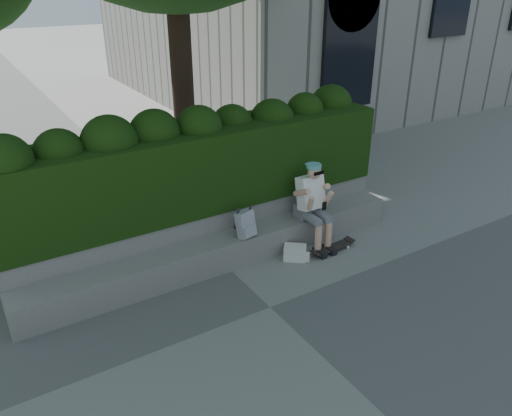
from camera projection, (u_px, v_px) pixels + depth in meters
ground at (270, 307)px, 6.58m from camera, size 80.00×80.00×0.00m
bench_ledge at (224, 252)px, 7.45m from camera, size 6.00×0.45×0.45m
planter_wall at (210, 230)px, 7.75m from camera, size 6.00×0.50×0.75m
hedge at (200, 167)px, 7.50m from camera, size 6.00×1.00×1.20m
person at (312, 202)px, 7.79m from camera, size 0.40×0.76×1.38m
skateboard at (333, 248)px, 7.88m from camera, size 0.74×0.23×0.08m
backpack_plaid at (246, 224)px, 7.34m from camera, size 0.30×0.21×0.40m
backpack_ground at (295, 253)px, 7.65m from camera, size 0.41×0.40×0.22m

